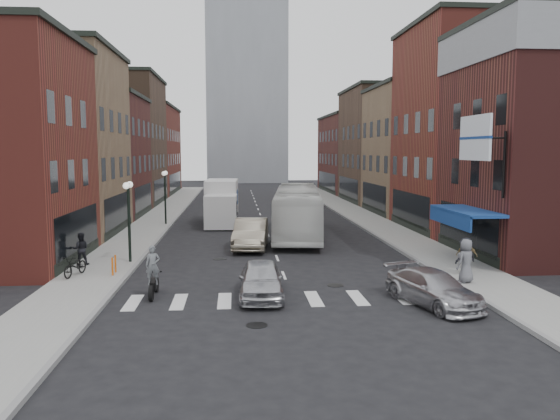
% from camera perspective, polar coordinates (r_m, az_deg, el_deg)
% --- Properties ---
extents(ground, '(160.00, 160.00, 0.00)m').
position_cam_1_polar(ground, '(23.94, 0.61, -7.39)').
color(ground, black).
rests_on(ground, ground).
extents(sidewalk_left, '(3.00, 74.00, 0.15)m').
position_cam_1_polar(sidewalk_left, '(45.95, -12.58, -0.86)').
color(sidewalk_left, gray).
rests_on(sidewalk_left, ground).
extents(sidewalk_right, '(3.00, 74.00, 0.15)m').
position_cam_1_polar(sidewalk_right, '(46.73, 8.53, -0.66)').
color(sidewalk_right, gray).
rests_on(sidewalk_right, ground).
extents(curb_left, '(0.20, 74.00, 0.16)m').
position_cam_1_polar(curb_left, '(45.77, -10.72, -0.94)').
color(curb_left, gray).
rests_on(curb_left, ground).
extents(curb_right, '(0.20, 74.00, 0.16)m').
position_cam_1_polar(curb_right, '(46.42, 6.73, -0.77)').
color(curb_right, gray).
rests_on(curb_right, ground).
extents(crosswalk_stripes, '(12.00, 2.20, 0.01)m').
position_cam_1_polar(crosswalk_stripes, '(21.05, 1.38, -9.31)').
color(crosswalk_stripes, silver).
rests_on(crosswalk_stripes, ground).
extents(bldg_left_mid_a, '(10.30, 10.20, 12.30)m').
position_cam_1_polar(bldg_left_mid_a, '(39.32, -23.90, 6.46)').
color(bldg_left_mid_a, '#8D6D4E').
rests_on(bldg_left_mid_a, ground).
extents(bldg_left_mid_b, '(10.30, 10.20, 10.30)m').
position_cam_1_polar(bldg_left_mid_b, '(48.88, -20.00, 5.30)').
color(bldg_left_mid_b, '#4D1D1B').
rests_on(bldg_left_mid_b, ground).
extents(bldg_left_far_a, '(10.30, 12.20, 13.30)m').
position_cam_1_polar(bldg_left_far_a, '(59.57, -17.25, 6.94)').
color(bldg_left_far_a, '#4A3425').
rests_on(bldg_left_far_a, ground).
extents(bldg_left_far_b, '(10.30, 16.20, 11.30)m').
position_cam_1_polar(bldg_left_far_b, '(73.30, -14.85, 6.05)').
color(bldg_left_far_b, maroon).
rests_on(bldg_left_far_b, ground).
extents(bldg_right_mid_a, '(10.30, 10.20, 14.30)m').
position_cam_1_polar(bldg_right_mid_a, '(40.95, 20.28, 7.98)').
color(bldg_right_mid_a, maroon).
rests_on(bldg_right_mid_a, ground).
extents(bldg_right_mid_b, '(10.30, 10.20, 11.30)m').
position_cam_1_polar(bldg_right_mid_b, '(50.18, 15.39, 6.04)').
color(bldg_right_mid_b, '#8D6D4E').
rests_on(bldg_right_mid_b, ground).
extents(bldg_right_far_a, '(10.30, 12.20, 12.30)m').
position_cam_1_polar(bldg_right_far_a, '(60.64, 11.83, 6.60)').
color(bldg_right_far_a, '#4A3425').
rests_on(bldg_right_far_a, ground).
extents(bldg_right_far_b, '(10.30, 16.20, 10.30)m').
position_cam_1_polar(bldg_right_far_b, '(74.17, 8.74, 5.80)').
color(bldg_right_far_b, '#4D1D1B').
rests_on(bldg_right_far_b, ground).
extents(awning_blue, '(1.80, 5.00, 0.78)m').
position_cam_1_polar(awning_blue, '(28.11, 18.56, -0.24)').
color(awning_blue, navy).
rests_on(awning_blue, ground).
extents(billboard_sign, '(1.52, 3.00, 3.70)m').
position_cam_1_polar(billboard_sign, '(25.99, 19.88, 6.96)').
color(billboard_sign, black).
rests_on(billboard_sign, ground).
extents(distant_tower, '(14.00, 14.00, 50.00)m').
position_cam_1_polar(distant_tower, '(103.02, -3.55, 17.07)').
color(distant_tower, '#9399A0').
rests_on(distant_tower, ground).
extents(streetlamp_near, '(0.32, 1.22, 4.11)m').
position_cam_1_polar(streetlamp_near, '(27.80, -15.54, 0.38)').
color(streetlamp_near, black).
rests_on(streetlamp_near, ground).
extents(streetlamp_far, '(0.32, 1.22, 4.11)m').
position_cam_1_polar(streetlamp_far, '(41.59, -11.93, 2.35)').
color(streetlamp_far, black).
rests_on(streetlamp_far, ground).
extents(bike_rack, '(0.08, 0.68, 0.80)m').
position_cam_1_polar(bike_rack, '(25.58, -16.96, -5.52)').
color(bike_rack, '#D8590C').
rests_on(bike_rack, sidewalk_left).
extents(box_truck, '(2.54, 7.76, 3.35)m').
position_cam_1_polar(box_truck, '(41.93, -6.11, 0.75)').
color(box_truck, silver).
rests_on(box_truck, ground).
extents(motorcycle_rider, '(0.58, 1.97, 2.01)m').
position_cam_1_polar(motorcycle_rider, '(21.71, -13.11, -6.43)').
color(motorcycle_rider, black).
rests_on(motorcycle_rider, ground).
extents(transit_bus, '(4.17, 12.34, 3.37)m').
position_cam_1_polar(transit_bus, '(35.50, 1.83, -0.15)').
color(transit_bus, silver).
rests_on(transit_bus, ground).
extents(sedan_left_near, '(1.82, 4.20, 1.41)m').
position_cam_1_polar(sedan_left_near, '(21.17, -1.98, -7.25)').
color(sedan_left_near, '#B8B9BD').
rests_on(sedan_left_near, ground).
extents(sedan_left_far, '(2.32, 5.34, 1.71)m').
position_cam_1_polar(sedan_left_far, '(31.57, -3.06, -2.49)').
color(sedan_left_far, '#B3A791').
rests_on(sedan_left_far, ground).
extents(curb_car, '(3.04, 4.70, 1.27)m').
position_cam_1_polar(curb_car, '(20.89, 15.72, -7.87)').
color(curb_car, '#B8B7BD').
rests_on(curb_car, ground).
extents(parked_bicycle, '(1.02, 1.83, 0.91)m').
position_cam_1_polar(parked_bicycle, '(25.68, -20.60, -5.47)').
color(parked_bicycle, black).
rests_on(parked_bicycle, sidewalk_left).
extents(ped_left_solo, '(0.84, 0.59, 1.58)m').
position_cam_1_polar(ped_left_solo, '(27.94, -20.11, -3.83)').
color(ped_left_solo, black).
rests_on(ped_left_solo, sidewalk_left).
extents(ped_right_a, '(1.19, 0.89, 1.66)m').
position_cam_1_polar(ped_right_a, '(25.58, 18.81, -4.60)').
color(ped_right_a, black).
rests_on(ped_right_a, sidewalk_right).
extents(ped_right_b, '(1.03, 0.85, 1.57)m').
position_cam_1_polar(ped_right_b, '(26.04, 18.93, -4.52)').
color(ped_right_b, '#977B4D').
rests_on(ped_right_b, sidewalk_right).
extents(ped_right_c, '(1.07, 0.96, 1.83)m').
position_cam_1_polar(ped_right_c, '(24.09, 18.86, -5.05)').
color(ped_right_c, slate).
rests_on(ped_right_c, sidewalk_right).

